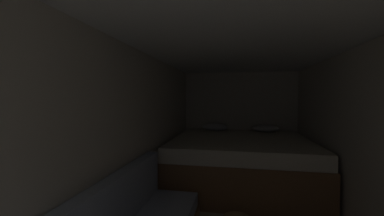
% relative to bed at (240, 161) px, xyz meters
% --- Properties ---
extents(wall_back, '(2.40, 0.05, 1.98)m').
position_rel_bed_xyz_m(wall_back, '(0.00, 1.09, 0.59)').
color(wall_back, beige).
rests_on(wall_back, ground).
extents(wall_left, '(0.05, 5.23, 1.98)m').
position_rel_bed_xyz_m(wall_left, '(-1.18, -1.55, 0.59)').
color(wall_left, beige).
rests_on(wall_left, ground).
extents(wall_right, '(0.05, 5.23, 1.98)m').
position_rel_bed_xyz_m(wall_right, '(1.18, -1.55, 0.59)').
color(wall_right, beige).
rests_on(wall_right, ground).
extents(ceiling_slab, '(2.40, 5.23, 0.05)m').
position_rel_bed_xyz_m(ceiling_slab, '(0.00, -1.55, 1.61)').
color(ceiling_slab, white).
rests_on(ceiling_slab, wall_left).
extents(bed, '(2.18, 2.05, 0.92)m').
position_rel_bed_xyz_m(bed, '(0.00, 0.00, 0.00)').
color(bed, brown).
rests_on(bed, ground).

